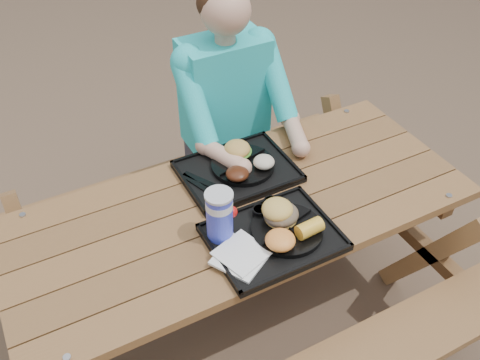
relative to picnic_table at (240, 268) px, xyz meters
name	(u,v)px	position (x,y,z in m)	size (l,w,h in m)	color
ground	(240,319)	(0.00, 0.00, -0.38)	(60.00, 60.00, 0.00)	#999999
picnic_table	(240,268)	(0.00, 0.00, 0.00)	(1.80, 1.49, 0.75)	#999999
tray_near	(273,238)	(0.02, -0.21, 0.39)	(0.45, 0.35, 0.02)	black
tray_far	(237,172)	(0.08, 0.17, 0.39)	(0.45, 0.35, 0.02)	black
plate_near	(287,230)	(0.08, -0.22, 0.41)	(0.26, 0.26, 0.02)	black
plate_far	(243,165)	(0.11, 0.18, 0.41)	(0.26, 0.26, 0.02)	black
napkin_stack	(241,257)	(-0.13, -0.25, 0.40)	(0.16, 0.16, 0.02)	white
soda_cup	(220,216)	(-0.14, -0.12, 0.49)	(0.09, 0.09, 0.19)	#1D2BDA
condiment_bbq	(260,212)	(0.03, -0.10, 0.41)	(0.06, 0.06, 0.03)	#330705
condiment_mustard	(271,203)	(0.09, -0.08, 0.41)	(0.05, 0.05, 0.03)	yellow
sandwich	(282,207)	(0.08, -0.17, 0.48)	(0.12, 0.12, 0.12)	#E2B24F
mac_cheese	(280,240)	(0.01, -0.28, 0.44)	(0.11, 0.11, 0.05)	#FFA043
corn_cob	(310,228)	(0.13, -0.28, 0.44)	(0.09, 0.09, 0.06)	yellow
cutlery_far	(200,180)	(-0.08, 0.18, 0.40)	(0.03, 0.16, 0.01)	black
burger	(237,146)	(0.11, 0.23, 0.47)	(0.11, 0.11, 0.10)	gold
baked_beans	(237,174)	(0.05, 0.11, 0.44)	(0.09, 0.09, 0.04)	#481E0E
potato_salad	(264,162)	(0.17, 0.12, 0.44)	(0.09, 0.09, 0.05)	beige
diner	(227,135)	(0.23, 0.57, 0.27)	(0.48, 0.84, 1.28)	#1CC4AD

